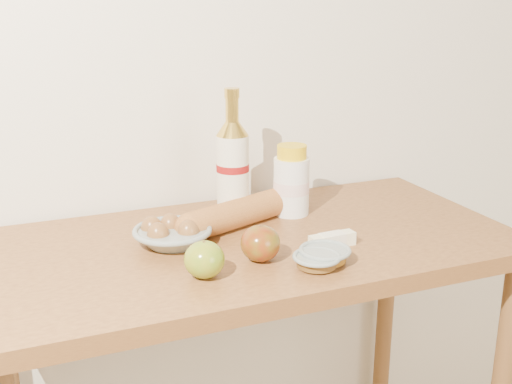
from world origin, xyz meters
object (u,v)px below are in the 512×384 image
cream_bottle (291,182)px  baguette (246,211)px  bourbon_bottle (233,168)px  table (251,288)px  egg_bowl (172,234)px

cream_bottle → baguette: (-0.13, -0.03, -0.05)m
bourbon_bottle → cream_bottle: size_ratio=1.82×
table → cream_bottle: bearing=38.0°
cream_bottle → egg_bowl: cream_bottle is taller
bourbon_bottle → cream_bottle: (0.15, -0.01, -0.05)m
table → egg_bowl: size_ratio=6.07×
table → egg_bowl: egg_bowl is taller
table → baguette: bearing=74.7°
egg_bowl → baguette: baguette is taller
bourbon_bottle → baguette: size_ratio=0.79×
cream_bottle → bourbon_bottle: bearing=178.1°
cream_bottle → baguette: cream_bottle is taller
bourbon_bottle → cream_bottle: 0.16m
bourbon_bottle → cream_bottle: bearing=-16.3°
cream_bottle → baguette: size_ratio=0.43×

